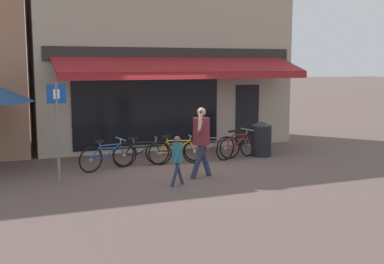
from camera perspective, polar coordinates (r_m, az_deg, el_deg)
The scene contains 12 objects.
ground_plane at distance 13.12m, azimuth -1.10°, elevation -4.32°, with size 160.00×160.00×0.00m, color brown.
shop_front at distance 17.17m, azimuth -3.64°, elevation 8.15°, with size 8.81×4.59×5.71m.
bike_rack_rail at distance 13.81m, azimuth -1.78°, elevation -1.64°, with size 4.55×0.04×0.57m.
bicycle_blue at distance 13.02m, azimuth -9.99°, elevation -2.86°, with size 1.64×0.66×0.84m.
bicycle_black at distance 13.47m, azimuth -5.93°, elevation -2.48°, with size 1.64×0.52×0.82m.
bicycle_orange at distance 13.64m, azimuth -1.95°, elevation -2.27°, with size 1.71×0.55×0.82m.
bicycle_purple at distance 14.20m, azimuth 2.43°, elevation -1.89°, with size 1.78×0.52×0.81m.
bicycle_red at distance 14.46m, azimuth 5.37°, elevation -1.62°, with size 1.68×0.68×0.88m.
pedestrian_adult at distance 11.90m, azimuth 1.12°, elevation -0.36°, with size 0.66×0.64×1.77m.
pedestrian_child at distance 11.14m, azimuth -1.76°, elevation -2.78°, with size 0.39×0.39×1.18m.
litter_bin at distance 14.94m, azimuth 8.21°, elevation -0.79°, with size 0.63×0.63×1.07m.
parking_sign at distance 11.62m, azimuth -15.66°, elevation 1.15°, with size 0.44×0.07×2.41m.
Camera 1 is at (-4.62, -11.96, 2.80)m, focal length 45.00 mm.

